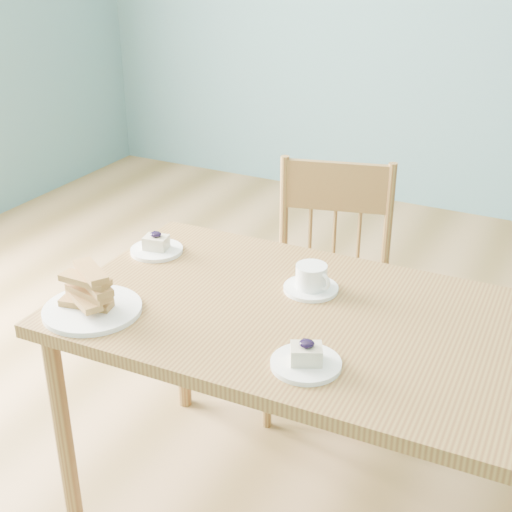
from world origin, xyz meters
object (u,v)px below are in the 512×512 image
Objects in this scene: dining_chair at (328,291)px; dining_table at (309,337)px; cheesecake_plate_far at (156,247)px; biscotti_plate at (91,299)px; cheesecake_plate_near at (306,360)px; coffee_cup at (312,280)px.

dining_table is at bearing -88.70° from dining_chair.
biscotti_plate is at bearing -81.20° from cheesecake_plate_far.
dining_table is 0.25m from cheesecake_plate_near.
dining_chair reaches higher than coffee_cup.
coffee_cup is at bearing 38.78° from biscotti_plate.
cheesecake_plate_far is at bearing 151.63° from cheesecake_plate_near.
coffee_cup is (-0.13, 0.33, 0.01)m from cheesecake_plate_near.
cheesecake_plate_near is 0.58m from biscotti_plate.
cheesecake_plate_near is 0.64× the size of biscotti_plate.
dining_chair is (-0.16, 0.55, -0.17)m from dining_table.
dining_table is 1.50× the size of dining_chair.
biscotti_plate reaches higher than cheesecake_plate_near.
dining_chair is 5.86× the size of coffee_cup.
dining_chair is 0.63m from cheesecake_plate_far.
cheesecake_plate_near is 1.08× the size of coffee_cup.
coffee_cup is at bearing 111.29° from cheesecake_plate_near.
biscotti_plate is at bearing -121.15° from coffee_cup.
cheesecake_plate_near reaches higher than dining_table.
dining_table is at bearing -13.02° from cheesecake_plate_far.
cheesecake_plate_near is 0.72m from cheesecake_plate_far.
coffee_cup is at bearing -90.19° from dining_chair.
biscotti_plate is at bearing -127.73° from dining_chair.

